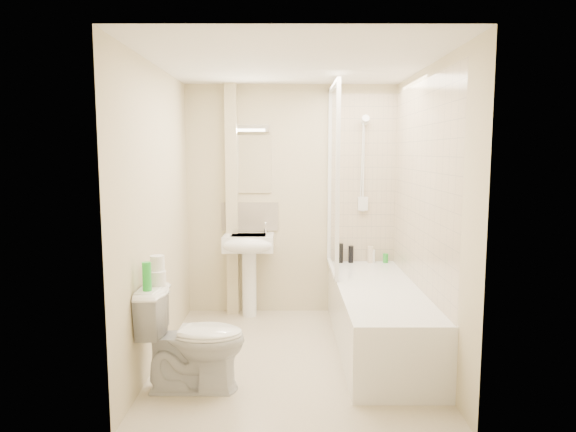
{
  "coord_description": "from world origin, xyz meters",
  "views": [
    {
      "loc": [
        -0.04,
        -4.14,
        1.71
      ],
      "look_at": [
        -0.04,
        0.2,
        1.17
      ],
      "focal_mm": 32.0,
      "sensor_mm": 36.0,
      "label": 1
    }
  ],
  "objects": [
    {
      "name": "splashback",
      "position": [
        -0.44,
        1.24,
        1.03
      ],
      "size": [
        0.6,
        0.02,
        0.3
      ],
      "primitive_type": "cube",
      "color": "beige",
      "rests_on": "wall_back"
    },
    {
      "name": "mirror",
      "position": [
        -0.44,
        1.24,
        1.58
      ],
      "size": [
        0.46,
        0.01,
        0.6
      ],
      "primitive_type": "cube",
      "color": "white",
      "rests_on": "wall_back"
    },
    {
      "name": "bathtub",
      "position": [
        0.75,
        0.2,
        0.29
      ],
      "size": [
        0.7,
        2.1,
        0.55
      ],
      "color": "white",
      "rests_on": "ground"
    },
    {
      "name": "tile_right",
      "position": [
        1.09,
        0.2,
        1.42
      ],
      "size": [
        0.01,
        2.1,
        1.75
      ],
      "primitive_type": "cube",
      "color": "beige",
      "rests_on": "wall_right"
    },
    {
      "name": "bottle_cream",
      "position": [
        0.83,
        1.16,
        0.64
      ],
      "size": [
        0.06,
        0.06,
        0.17
      ],
      "primitive_type": "cylinder",
      "color": "beige",
      "rests_on": "bathtub"
    },
    {
      "name": "strip_light",
      "position": [
        -0.44,
        1.22,
        1.95
      ],
      "size": [
        0.42,
        0.07,
        0.07
      ],
      "primitive_type": "cube",
      "color": "silver",
      "rests_on": "wall_back"
    },
    {
      "name": "floor",
      "position": [
        0.0,
        0.0,
        0.0
      ],
      "size": [
        2.5,
        2.5,
        0.0
      ],
      "primitive_type": "plane",
      "color": "beige",
      "rests_on": "ground"
    },
    {
      "name": "bottle_green",
      "position": [
        0.99,
        1.16,
        0.6
      ],
      "size": [
        0.06,
        0.06,
        0.09
      ],
      "primitive_type": "cylinder",
      "color": "green",
      "rests_on": "bathtub"
    },
    {
      "name": "toilet_roll_lower",
      "position": [
        -0.97,
        -0.53,
        0.8
      ],
      "size": [
        0.11,
        0.11,
        0.1
      ],
      "primitive_type": "cylinder",
      "color": "white",
      "rests_on": "toilet"
    },
    {
      "name": "bottle_black_b",
      "position": [
        0.63,
        1.16,
        0.64
      ],
      "size": [
        0.05,
        0.05,
        0.18
      ],
      "primitive_type": "cylinder",
      "color": "black",
      "rests_on": "bathtub"
    },
    {
      "name": "wall_left",
      "position": [
        -1.1,
        0.0,
        1.2
      ],
      "size": [
        0.02,
        2.5,
        2.4
      ],
      "primitive_type": "cube",
      "color": "beige",
      "rests_on": "ground"
    },
    {
      "name": "pedestal_sink",
      "position": [
        -0.44,
        1.01,
        0.69
      ],
      "size": [
        0.51,
        0.47,
        0.99
      ],
      "color": "white",
      "rests_on": "ground"
    },
    {
      "name": "wall_right",
      "position": [
        1.1,
        0.0,
        1.2
      ],
      "size": [
        0.02,
        2.5,
        2.4
      ],
      "primitive_type": "cube",
      "color": "beige",
      "rests_on": "ground"
    },
    {
      "name": "bottle_black_a",
      "position": [
        0.52,
        1.16,
        0.65
      ],
      "size": [
        0.06,
        0.06,
        0.21
      ],
      "primitive_type": "cylinder",
      "color": "black",
      "rests_on": "bathtub"
    },
    {
      "name": "bottle_white_b",
      "position": [
        0.86,
        1.16,
        0.62
      ],
      "size": [
        0.05,
        0.05,
        0.14
      ],
      "primitive_type": "cylinder",
      "color": "white",
      "rests_on": "bathtub"
    },
    {
      "name": "pipe_boxing",
      "position": [
        -0.62,
        1.19,
        1.2
      ],
      "size": [
        0.12,
        0.12,
        2.4
      ],
      "primitive_type": "cube",
      "color": "beige",
      "rests_on": "ground"
    },
    {
      "name": "green_bottle",
      "position": [
        -1.01,
        -0.68,
        0.85
      ],
      "size": [
        0.06,
        0.06,
        0.2
      ],
      "primitive_type": "cylinder",
      "color": "green",
      "rests_on": "toilet"
    },
    {
      "name": "toilet_roll_upper",
      "position": [
        -0.99,
        -0.49,
        0.91
      ],
      "size": [
        0.1,
        0.1,
        0.11
      ],
      "primitive_type": "cylinder",
      "color": "white",
      "rests_on": "toilet_roll_lower"
    },
    {
      "name": "shower_screen",
      "position": [
        0.4,
        0.8,
        1.45
      ],
      "size": [
        0.04,
        0.92,
        1.8
      ],
      "color": "white",
      "rests_on": "bathtub"
    },
    {
      "name": "shower_fixture",
      "position": [
        0.75,
        1.19,
        1.55
      ],
      "size": [
        0.1,
        0.16,
        0.99
      ],
      "color": "white",
      "rests_on": "wall_back"
    },
    {
      "name": "toilet",
      "position": [
        -0.72,
        -0.59,
        0.38
      ],
      "size": [
        0.44,
        0.75,
        0.75
      ],
      "primitive_type": "imported",
      "rotation": [
        0.0,
        0.0,
        1.56
      ],
      "color": "white",
      "rests_on": "ground"
    },
    {
      "name": "tile_back",
      "position": [
        0.75,
        1.24,
        1.42
      ],
      "size": [
        0.7,
        0.01,
        1.75
      ],
      "primitive_type": "cube",
      "color": "beige",
      "rests_on": "wall_back"
    },
    {
      "name": "wall_back",
      "position": [
        0.0,
        1.25,
        1.2
      ],
      "size": [
        2.2,
        0.02,
        2.4
      ],
      "primitive_type": "cube",
      "color": "beige",
      "rests_on": "ground"
    },
    {
      "name": "ceiling",
      "position": [
        0.0,
        0.0,
        2.4
      ],
      "size": [
        2.2,
        2.5,
        0.02
      ],
      "primitive_type": "cube",
      "color": "white",
      "rests_on": "wall_back"
    }
  ]
}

